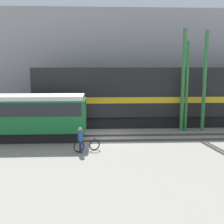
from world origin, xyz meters
The scene contains 11 objects.
ground_plane centered at (0.00, 0.00, 0.00)m, with size 120.00×120.00×0.00m, color gray.
track_near centered at (0.00, -0.58, 0.07)m, with size 60.00×1.50×0.14m.
track_far centered at (0.00, 3.95, 0.07)m, with size 60.00×1.51×0.14m.
building_backdrop centered at (0.00, 10.54, 5.35)m, with size 35.41×6.00×10.70m.
freight_locomotive centered at (4.33, 3.95, 2.64)m, with size 20.29×3.04×5.65m.
streetcar centered at (-6.41, -0.58, 1.83)m, with size 9.87×2.54×3.20m.
bicycle centered at (-1.28, -3.47, 0.36)m, with size 1.61×0.75×0.76m.
person centered at (-1.65, -3.77, 0.95)m, with size 0.34×0.42×1.58m.
utility_pole_left centered at (6.12, 1.69, 4.02)m, with size 0.29×0.29×8.05m.
utility_pole_center centered at (6.45, 1.69, 3.55)m, with size 0.21×0.21×7.09m.
utility_pole_right centered at (7.84, 1.69, 3.96)m, with size 0.29×0.29×7.92m.
Camera 1 is at (-0.53, -20.18, 5.23)m, focal length 45.00 mm.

